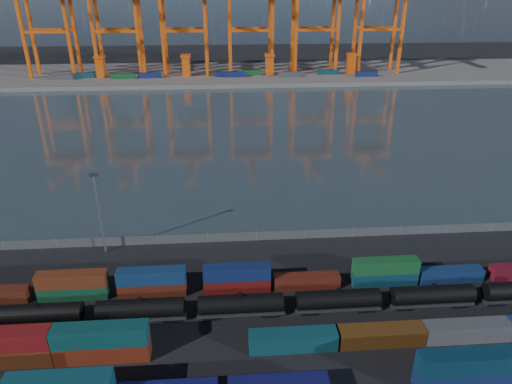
{
  "coord_description": "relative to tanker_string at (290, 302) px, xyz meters",
  "views": [
    {
      "loc": [
        -6.14,
        -52.57,
        48.23
      ],
      "look_at": [
        0.0,
        30.0,
        10.0
      ],
      "focal_mm": 32.0,
      "sensor_mm": 36.0,
      "label": 1
    }
  ],
  "objects": [
    {
      "name": "far_quay",
      "position": [
        -3.5,
        204.98,
        -1.13
      ],
      "size": [
        700.0,
        70.0,
        2.0
      ],
      "primitive_type": "cube",
      "color": "#514F4C",
      "rests_on": "ground"
    },
    {
      "name": "container_row_mid",
      "position": [
        -4.06,
        -7.57,
        0.08
      ],
      "size": [
        142.12,
        2.64,
        5.63
      ],
      "color": "#434549",
      "rests_on": "ground"
    },
    {
      "name": "harbor_water",
      "position": [
        -3.5,
        99.98,
        -2.12
      ],
      "size": [
        700.0,
        700.0,
        0.0
      ],
      "primitive_type": "plane",
      "color": "#2D3B41",
      "rests_on": "ground"
    },
    {
      "name": "quay_containers",
      "position": [
        -14.5,
        190.44,
        1.17
      ],
      "size": [
        172.58,
        10.99,
        2.6
      ],
      "color": "navy",
      "rests_on": "far_quay"
    },
    {
      "name": "ground",
      "position": [
        -3.5,
        -5.02,
        -2.13
      ],
      "size": [
        700.0,
        700.0,
        0.0
      ],
      "primitive_type": "plane",
      "color": "black",
      "rests_on": "ground"
    },
    {
      "name": "yard_light_mast",
      "position": [
        -33.5,
        20.98,
        7.17
      ],
      "size": [
        1.6,
        0.4,
        16.6
      ],
      "color": "slate",
      "rests_on": "ground"
    },
    {
      "name": "waterfront_fence",
      "position": [
        -3.5,
        22.98,
        -1.13
      ],
      "size": [
        160.12,
        0.12,
        2.2
      ],
      "color": "#595B5E",
      "rests_on": "ground"
    },
    {
      "name": "container_row_north",
      "position": [
        -9.92,
        6.62,
        -0.24
      ],
      "size": [
        141.16,
        2.31,
        4.92
      ],
      "color": "navy",
      "rests_on": "ground"
    },
    {
      "name": "tanker_string",
      "position": [
        0.0,
        0.0,
        0.0
      ],
      "size": [
        91.33,
        2.97,
        4.25
      ],
      "color": "black",
      "rests_on": "ground"
    },
    {
      "name": "straddle_carriers",
      "position": [
        -6.0,
        194.98,
        5.69
      ],
      "size": [
        140.0,
        7.0,
        11.1
      ],
      "color": "#E85610",
      "rests_on": "far_quay"
    }
  ]
}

